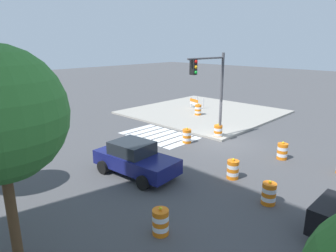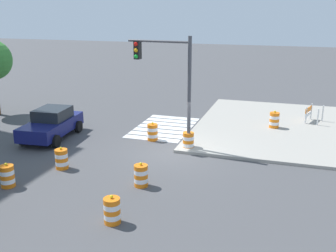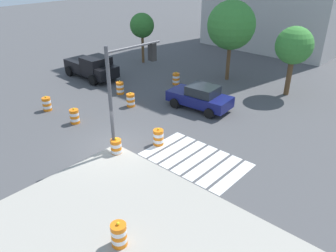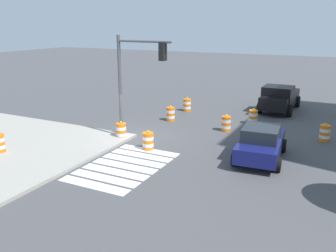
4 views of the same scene
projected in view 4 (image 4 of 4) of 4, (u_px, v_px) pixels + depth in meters
name	position (u px, v px, depth m)	size (l,w,h in m)	color
ground_plane	(137.00, 137.00, 20.46)	(120.00, 120.00, 0.00)	#474749
crosswalk_stripes	(124.00, 166.00, 16.25)	(5.10, 3.20, 0.02)	silver
sports_car	(261.00, 143.00, 16.92)	(4.44, 2.41, 1.63)	navy
pickup_truck	(279.00, 98.00, 26.22)	(5.19, 2.44, 1.92)	black
traffic_barrel_near_corner	(121.00, 131.00, 19.98)	(0.56, 0.56, 1.02)	orange
traffic_barrel_crosswalk_end	(171.00, 114.00, 23.75)	(0.56, 0.56, 1.02)	orange
traffic_barrel_median_near	(226.00, 124.00, 21.45)	(0.56, 0.56, 1.02)	orange
traffic_barrel_median_far	(187.00, 105.00, 26.38)	(0.56, 0.56, 1.02)	orange
traffic_barrel_far_curb	(253.00, 117.00, 22.98)	(0.56, 0.56, 1.02)	orange
traffic_barrel_lane_center	(148.00, 141.00, 18.27)	(0.56, 0.56, 1.02)	orange
traffic_barrel_opposite_curb	(325.00, 133.00, 19.61)	(0.56, 0.56, 1.02)	orange
traffic_light_pole	(137.00, 70.00, 18.58)	(0.48, 3.29, 5.50)	#4C4C51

